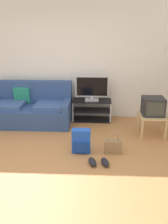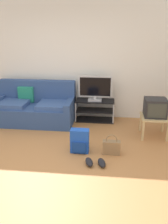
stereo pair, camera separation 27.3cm
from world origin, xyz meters
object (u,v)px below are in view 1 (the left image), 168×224
Objects in this scene: handbag at (113,146)px; sneakers_pair at (99,162)px; crt_tv at (153,106)px; side_table at (152,118)px; backpack at (81,141)px; tv_stand at (92,110)px; flat_tv at (92,89)px; couch at (31,109)px.

handbag is 0.96× the size of sneakers_pair.
crt_tv is 1.15× the size of handbag.
backpack is (-1.40, -0.83, -0.15)m from side_table.
side_table is at bearing -31.63° from tv_stand.
side_table is 1.24× the size of crt_tv.
flat_tv reaches higher than tv_stand.
flat_tv reaches higher than couch.
flat_tv reaches higher than sneakers_pair.
crt_tv is at bearing -30.32° from flat_tv.
side_table is (1.24, -0.77, 0.11)m from tv_stand.
couch reaches higher than tv_stand.
couch is 4.22× the size of backpack.
crt_tv is (1.24, -0.75, 0.36)m from tv_stand.
crt_tv is at bearing -31.08° from tv_stand.
backpack is at bearing 127.04° from sneakers_pair.
side_table is 1.21m from handbag.
sneakers_pair is at bearing -85.65° from flat_tv.
flat_tv is at bearing 94.35° from sneakers_pair.
sneakers_pair is (-1.09, -1.25, -0.56)m from crt_tv.
couch reaches higher than handbag.
couch is at bearing -171.07° from flat_tv.
sneakers_pair is (0.31, -0.41, -0.17)m from backpack.
tv_stand is at bearing 90.00° from flat_tv.
sneakers_pair is at bearing -85.70° from tv_stand.
crt_tv is 1.76m from sneakers_pair.
side_table is at bearing 45.03° from handbag.
crt_tv reaches higher than side_table.
backpack is 1.12× the size of sneakers_pair.
side_table is at bearing 48.59° from sneakers_pair.
tv_stand is 0.53m from flat_tv.
handbag is (1.79, -1.36, -0.20)m from couch.
handbag is at bearing -75.68° from flat_tv.
crt_tv is at bearing 48.95° from sneakers_pair.
tv_stand is 2.13× the size of crt_tv.
couch is at bearing 131.10° from sneakers_pair.
flat_tv is 1.80× the size of crt_tv.
crt_tv is at bearing 11.94° from backpack.
side_table is 1.68m from sneakers_pair.
backpack is at bearing -149.27° from side_table.
sneakers_pair is (0.15, -2.00, -0.20)m from tv_stand.
tv_stand is 2.34× the size of sneakers_pair.
backpack reaches higher than handbag.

